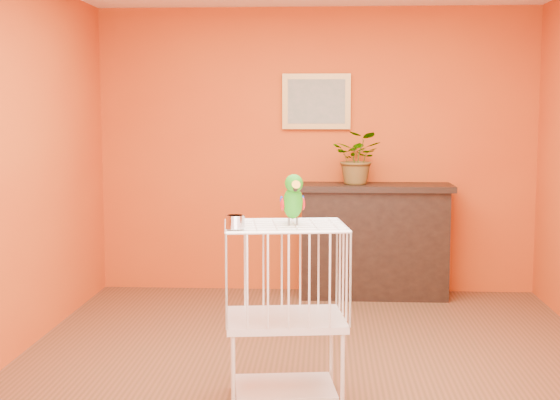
{
  "coord_description": "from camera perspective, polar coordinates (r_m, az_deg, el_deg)",
  "views": [
    {
      "loc": [
        0.08,
        -4.91,
        1.66
      ],
      "look_at": [
        -0.17,
        -0.56,
        1.16
      ],
      "focal_mm": 50.0,
      "sensor_mm": 36.0,
      "label": 1
    }
  ],
  "objects": [
    {
      "name": "potted_plant",
      "position": [
        7.0,
        5.71,
        2.7
      ],
      "size": [
        0.53,
        0.56,
        0.37
      ],
      "primitive_type": "imported",
      "rotation": [
        0.0,
        0.0,
        -0.26
      ],
      "color": "#26722D",
      "rests_on": "console_cabinet"
    },
    {
      "name": "room_shell",
      "position": [
        4.92,
        2.36,
        5.6
      ],
      "size": [
        4.5,
        4.5,
        4.5
      ],
      "color": "#C84B12",
      "rests_on": "ground"
    },
    {
      "name": "ground",
      "position": [
        5.19,
        2.28,
        -12.17
      ],
      "size": [
        4.5,
        4.5,
        0.0
      ],
      "primitive_type": "plane",
      "color": "brown",
      "rests_on": "ground"
    },
    {
      "name": "birdcage",
      "position": [
        4.47,
        0.37,
        -8.09
      ],
      "size": [
        0.72,
        0.59,
        1.03
      ],
      "rotation": [
        0.0,
        0.0,
        0.13
      ],
      "color": "white",
      "rests_on": "ground"
    },
    {
      "name": "parrot",
      "position": [
        4.35,
        0.96,
        0.08
      ],
      "size": [
        0.15,
        0.26,
        0.29
      ],
      "rotation": [
        0.0,
        0.0,
        0.2
      ],
      "color": "#59544C",
      "rests_on": "birdcage"
    },
    {
      "name": "console_cabinet",
      "position": [
        7.03,
        6.89,
        -2.96
      ],
      "size": [
        1.37,
        0.49,
        1.02
      ],
      "color": "black",
      "rests_on": "ground"
    },
    {
      "name": "feed_cup",
      "position": [
        4.2,
        -3.3,
        -1.61
      ],
      "size": [
        0.1,
        0.1,
        0.07
      ],
      "primitive_type": "cylinder",
      "color": "silver",
      "rests_on": "birdcage"
    },
    {
      "name": "framed_picture",
      "position": [
        7.13,
        2.68,
        7.21
      ],
      "size": [
        0.62,
        0.04,
        0.5
      ],
      "color": "#AA7C3C",
      "rests_on": "room_shell"
    }
  ]
}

